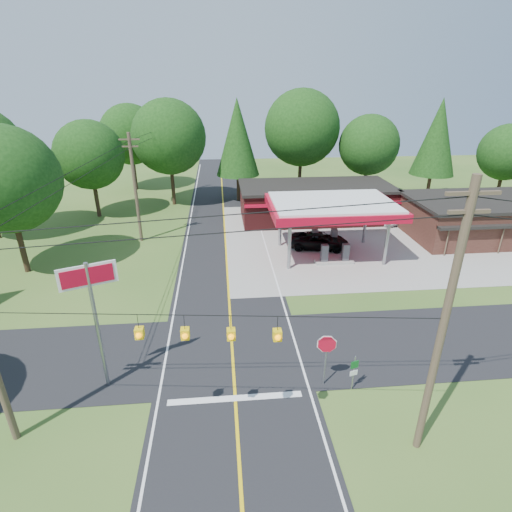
{
  "coord_description": "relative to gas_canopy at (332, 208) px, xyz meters",
  "views": [
    {
      "loc": [
        -0.38,
        -18.47,
        14.14
      ],
      "look_at": [
        2.0,
        7.0,
        2.8
      ],
      "focal_mm": 28.0,
      "sensor_mm": 36.0,
      "label": 1
    }
  ],
  "objects": [
    {
      "name": "ground",
      "position": [
        -9.0,
        -13.0,
        -4.27
      ],
      "size": [
        120.0,
        120.0,
        0.0
      ],
      "primitive_type": "plane",
      "color": "#33571F",
      "rests_on": "ground"
    },
    {
      "name": "main_highway",
      "position": [
        -9.0,
        -13.0,
        -4.26
      ],
      "size": [
        8.0,
        120.0,
        0.02
      ],
      "primitive_type": "cube",
      "color": "black",
      "rests_on": "ground"
    },
    {
      "name": "cross_road",
      "position": [
        -9.0,
        -13.0,
        -4.25
      ],
      "size": [
        70.0,
        7.0,
        0.02
      ],
      "primitive_type": "cube",
      "color": "black",
      "rests_on": "ground"
    },
    {
      "name": "lane_center_yellow",
      "position": [
        -9.0,
        -13.0,
        -4.24
      ],
      "size": [
        0.15,
        110.0,
        0.0
      ],
      "primitive_type": "cube",
      "color": "yellow",
      "rests_on": "main_highway"
    },
    {
      "name": "gas_canopy",
      "position": [
        0.0,
        0.0,
        0.0
      ],
      "size": [
        10.6,
        7.4,
        4.88
      ],
      "color": "gray",
      "rests_on": "ground"
    },
    {
      "name": "convenience_store",
      "position": [
        1.0,
        9.98,
        -2.35
      ],
      "size": [
        16.4,
        7.55,
        3.8
      ],
      "color": "#4D1617",
      "rests_on": "ground"
    },
    {
      "name": "utility_pole_near_right",
      "position": [
        -1.5,
        -20.0,
        1.69
      ],
      "size": [
        1.8,
        0.3,
        11.5
      ],
      "color": "#473828",
      "rests_on": "ground"
    },
    {
      "name": "utility_pole_far_left",
      "position": [
        -17.0,
        5.0,
        0.93
      ],
      "size": [
        1.8,
        0.3,
        10.0
      ],
      "color": "#473828",
      "rests_on": "ground"
    },
    {
      "name": "utility_pole_north",
      "position": [
        -15.5,
        22.0,
        0.48
      ],
      "size": [
        0.3,
        0.3,
        9.5
      ],
      "color": "#473828",
      "rests_on": "ground"
    },
    {
      "name": "overhead_beacons",
      "position": [
        -10.0,
        -19.0,
        1.95
      ],
      "size": [
        17.04,
        2.04,
        1.03
      ],
      "color": "black",
      "rests_on": "ground"
    },
    {
      "name": "treeline_backdrop",
      "position": [
        -8.18,
        11.01,
        3.22
      ],
      "size": [
        70.27,
        51.59,
        13.3
      ],
      "color": "#332316",
      "rests_on": "ground"
    },
    {
      "name": "suv_car",
      "position": [
        -0.5,
        1.5,
        -3.54
      ],
      "size": [
        6.28,
        6.28,
        1.46
      ],
      "primitive_type": "imported",
      "rotation": [
        0.0,
        0.0,
        1.35
      ],
      "color": "black",
      "rests_on": "ground"
    },
    {
      "name": "sedan_car",
      "position": [
        8.0,
        8.0,
        -3.55
      ],
      "size": [
        5.24,
        5.24,
        1.43
      ],
      "primitive_type": "imported",
      "rotation": [
        0.0,
        0.0,
        0.3
      ],
      "color": "white",
      "rests_on": "ground"
    },
    {
      "name": "big_stop_sign",
      "position": [
        -15.36,
        -15.01,
        0.78
      ],
      "size": [
        2.37,
        1.01,
        6.79
      ],
      "color": "gray",
      "rests_on": "ground"
    },
    {
      "name": "octagonal_stop_sign",
      "position": [
        -4.5,
        -16.01,
        -2.02
      ],
      "size": [
        1.0,
        0.2,
        2.96
      ],
      "color": "gray",
      "rests_on": "ground"
    },
    {
      "name": "route_sign_post",
      "position": [
        -3.2,
        -16.52,
        -3.07
      ],
      "size": [
        0.41,
        0.13,
        2.03
      ],
      "color": "gray",
      "rests_on": "ground"
    }
  ]
}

